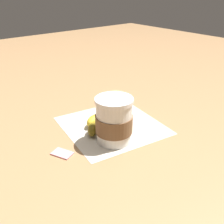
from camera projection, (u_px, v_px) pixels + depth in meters
ground_plane at (112, 126)px, 0.77m from camera, size 3.00×3.00×0.00m
paper_napkin at (112, 125)px, 0.77m from camera, size 0.31×0.31×0.00m
coffee_cup at (114, 121)px, 0.67m from camera, size 0.10×0.10×0.12m
muffin at (115, 105)px, 0.76m from camera, size 0.08×0.08×0.10m
banana at (96, 121)px, 0.76m from camera, size 0.10×0.14×0.03m
sugar_packet at (62, 153)px, 0.64m from camera, size 0.06×0.05×0.01m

